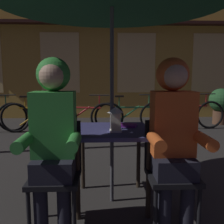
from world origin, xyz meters
The scene contains 14 objects.
ground_plane centered at (0.00, 0.00, 0.00)m, with size 60.00×60.00×0.00m, color #2D2B28.
cafe_table centered at (0.00, 0.00, 0.64)m, with size 0.72×0.72×0.74m.
lantern centered at (0.03, -0.11, 0.86)m, with size 0.11×0.11×0.23m.
chair_left centered at (-0.48, -0.37, 0.49)m, with size 0.40×0.40×0.87m.
chair_right centered at (0.48, -0.37, 0.49)m, with size 0.40×0.40×0.87m.
person_left_hooded centered at (-0.48, -0.43, 0.85)m, with size 0.45×0.56×1.40m.
person_right_hooded centered at (0.48, -0.43, 0.85)m, with size 0.45×0.56×1.40m.
shopfront_building centered at (-0.19, 5.40, 3.09)m, with size 10.00×0.93×6.20m.
bicycle_second centered at (-1.49, 3.19, 0.35)m, with size 1.68×0.08×0.84m.
bicycle_third centered at (-0.53, 3.20, 0.35)m, with size 1.66×0.34×0.84m.
bicycle_fourth centered at (0.57, 3.22, 0.35)m, with size 1.68×0.12×0.84m.
bicycle_fifth centered at (1.94, 3.38, 0.35)m, with size 1.68×0.16×0.84m.
book centered at (0.15, 0.13, 0.75)m, with size 0.20×0.14×0.02m, color #661E7A.
potted_plant centered at (2.96, 3.99, 0.54)m, with size 0.60×0.60×0.92m.
Camera 1 is at (-0.10, -2.42, 1.26)m, focal length 41.00 mm.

